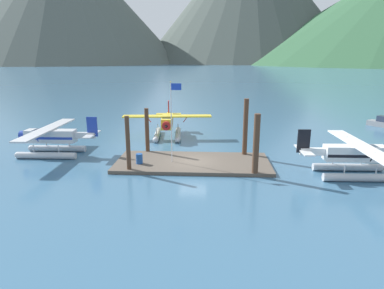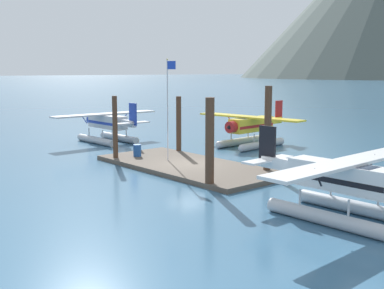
# 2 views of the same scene
# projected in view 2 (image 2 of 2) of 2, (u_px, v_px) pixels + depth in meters

# --- Properties ---
(ground_plane) EXTENTS (1200.00, 1200.00, 0.00)m
(ground_plane) POSITION_uv_depth(u_px,v_px,m) (188.00, 168.00, 33.09)
(ground_plane) COLOR #38607F
(dock_platform) EXTENTS (13.73, 6.11, 0.30)m
(dock_platform) POSITION_uv_depth(u_px,v_px,m) (188.00, 166.00, 33.06)
(dock_platform) COLOR brown
(dock_platform) RESTS_ON ground
(piling_near_left) EXTENTS (0.36, 0.36, 4.79)m
(piling_near_left) POSITION_uv_depth(u_px,v_px,m) (115.00, 129.00, 35.01)
(piling_near_left) COLOR #4C3323
(piling_near_left) RESTS_ON ground
(piling_near_right) EXTENTS (0.50, 0.50, 5.12)m
(piling_near_right) POSITION_uv_depth(u_px,v_px,m) (210.00, 144.00, 27.00)
(piling_near_right) COLOR #4C3323
(piling_near_right) RESTS_ON ground
(piling_far_left) EXTENTS (0.40, 0.40, 4.59)m
(piling_far_left) POSITION_uv_depth(u_px,v_px,m) (179.00, 126.00, 38.17)
(piling_far_left) COLOR #4C3323
(piling_far_left) RESTS_ON ground
(piling_far_right) EXTENTS (0.45, 0.45, 5.64)m
(piling_far_right) POSITION_uv_depth(u_px,v_px,m) (268.00, 131.00, 30.65)
(piling_far_right) COLOR #4C3323
(piling_far_right) RESTS_ON ground
(flagpole) EXTENTS (0.95, 0.10, 7.10)m
(flagpole) POSITION_uv_depth(u_px,v_px,m) (168.00, 99.00, 33.51)
(flagpole) COLOR silver
(flagpole) RESTS_ON dock_platform
(fuel_drum) EXTENTS (0.62, 0.62, 0.88)m
(fuel_drum) POSITION_uv_depth(u_px,v_px,m) (137.00, 150.00, 35.83)
(fuel_drum) COLOR #1E4C99
(fuel_drum) RESTS_ON dock_platform
(seaplane_yellow_bow_left) EXTENTS (10.48, 7.97, 3.84)m
(seaplane_yellow_bow_left) POSITION_uv_depth(u_px,v_px,m) (251.00, 129.00, 42.17)
(seaplane_yellow_bow_left) COLOR #B7BABF
(seaplane_yellow_bow_left) RESTS_ON ground
(seaplane_silver_port_fwd) EXTENTS (7.98, 10.41, 3.84)m
(seaplane_silver_port_fwd) POSITION_uv_depth(u_px,v_px,m) (107.00, 125.00, 44.68)
(seaplane_silver_port_fwd) COLOR #B7BABF
(seaplane_silver_port_fwd) RESTS_ON ground
(seaplane_white_stbd_aft) EXTENTS (7.98, 10.42, 3.84)m
(seaplane_white_stbd_aft) POSITION_uv_depth(u_px,v_px,m) (340.00, 185.00, 21.50)
(seaplane_white_stbd_aft) COLOR #B7BABF
(seaplane_white_stbd_aft) RESTS_ON ground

